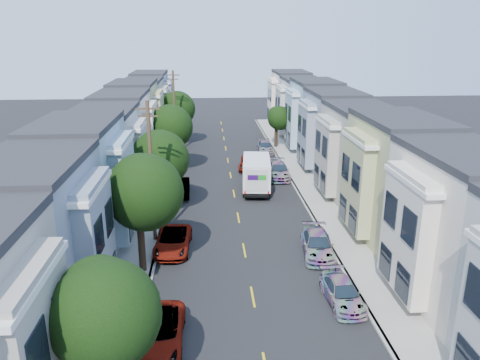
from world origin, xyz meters
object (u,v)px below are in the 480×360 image
Objects in this scene: tree_far_r at (279,118)px; parked_right_b at (317,245)px; utility_pole_near at (151,173)px; parked_left_d at (181,188)px; utility_pole_far at (174,112)px; parked_left_b at (159,333)px; parked_right_d at (265,147)px; tree_d at (170,127)px; fedex_truck at (256,172)px; lead_sedan at (250,163)px; parked_right_a at (342,293)px; tree_c at (159,159)px; parked_right_c at (278,171)px; parked_left_c at (173,241)px; tree_a at (103,316)px; tree_e at (177,109)px; tree_b at (143,193)px.

tree_far_r is 31.24m from parked_right_b.
utility_pole_near is at bearing -115.18° from tree_far_r.
utility_pole_far is at bearing 93.47° from parked_left_d.
parked_left_b is 1.05× the size of parked_right_b.
tree_d is at bearing -143.14° from parked_right_d.
fedex_truck is 7.19m from lead_sedan.
parked_right_a is at bearing -93.08° from tree_far_r.
tree_c reaches higher than parked_left_b.
parked_right_c is 1.17× the size of parked_right_d.
parked_left_c is at bearing -109.25° from parked_right_d.
parked_right_a is at bearing -87.81° from parked_right_c.
tree_e reaches higher than tree_a.
utility_pole_far reaches higher than parked_right_c.
tree_far_r is 1.09× the size of parked_left_c.
parked_left_b is (1.40, -17.13, -4.06)m from tree_c.
tree_far_r is at bearing 73.49° from tree_a.
tree_a is at bearing -94.55° from parked_left_d.
utility_pole_far is (0.00, 42.46, 0.45)m from tree_a.
tree_far_r is 0.83× the size of fedex_truck.
tree_e is 19.60m from parked_right_c.
tree_d is at bearing -141.13° from tree_far_r.
lead_sedan is at bearing 64.56° from utility_pole_near.
tree_a is at bearing -106.51° from tree_far_r.
parked_right_b is at bearing -87.81° from parked_right_c.
parked_right_b is 0.93× the size of parked_right_c.
tree_d is at bearing 99.11° from parked_left_d.
tree_c reaches higher than lead_sedan.
tree_c reaches higher than tree_a.
parked_right_d is (0.00, 34.64, 0.03)m from parked_right_a.
parked_right_b is (0.00, 6.00, 0.09)m from parked_right_a.
parked_left_c is (1.40, 2.93, -4.59)m from tree_b.
tree_b is 12.21m from parked_right_b.
tree_far_r is at bearing 80.07° from fedex_truck.
utility_pole_far is 1.96× the size of parked_right_c.
parked_left_b is 38.92m from parked_right_d.
tree_b is 1.53× the size of parked_left_b.
utility_pole_near is at bearing -89.99° from tree_d.
tree_e is 15.50m from lead_sedan.
utility_pole_far reaches higher than parked_left_b.
utility_pole_near is 1.00× the size of utility_pole_far.
tree_a is 1.33× the size of parked_right_c.
tree_far_r is at bearing 83.68° from parked_right_c.
tree_d is 29.76m from parked_left_b.
parked_right_d is (9.80, 15.73, -0.07)m from parked_left_d.
tree_b is at bearing -109.84° from parked_right_d.
utility_pole_far reaches higher than lead_sedan.
fedex_truck is (-4.69, -17.07, -2.09)m from tree_far_r.
tree_e is (0.00, 34.88, -0.42)m from tree_b.
parked_left_c is at bearing -113.95° from fedex_truck.
tree_far_r reaches higher than parked_right_c.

